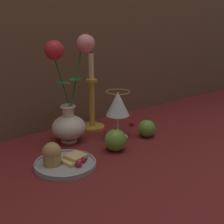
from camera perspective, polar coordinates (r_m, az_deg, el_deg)
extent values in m
plane|color=maroon|center=(1.10, -2.58, -5.86)|extent=(2.40, 2.40, 0.00)
cylinder|color=silver|center=(1.13, -7.81, -5.09)|extent=(0.06, 0.06, 0.01)
ellipsoid|color=silver|center=(1.11, -7.91, -2.79)|extent=(0.12, 0.12, 0.09)
cylinder|color=silver|center=(1.09, -8.02, -0.16)|extent=(0.04, 0.04, 0.05)
torus|color=silver|center=(1.09, -8.07, 1.00)|extent=(0.05, 0.05, 0.01)
cylinder|color=#23662D|center=(1.05, -9.24, 5.86)|extent=(0.05, 0.02, 0.20)
ellipsoid|color=#23662D|center=(1.05, -9.12, 5.36)|extent=(0.06, 0.08, 0.00)
sphere|color=red|center=(1.02, -10.53, 11.06)|extent=(0.06, 0.06, 0.06)
cylinder|color=#23662D|center=(1.07, -6.48, 6.63)|extent=(0.07, 0.03, 0.21)
ellipsoid|color=#23662D|center=(1.07, -6.64, 6.06)|extent=(0.08, 0.08, 0.00)
sphere|color=pink|center=(1.07, -4.83, 12.36)|extent=(0.06, 0.06, 0.06)
cylinder|color=#A3A3A8|center=(0.95, -8.53, -9.54)|extent=(0.18, 0.18, 0.01)
torus|color=#A3A3A8|center=(0.94, -8.56, -9.10)|extent=(0.18, 0.18, 0.01)
cylinder|color=tan|center=(0.94, -10.90, -8.26)|extent=(0.05, 0.05, 0.04)
sphere|color=tan|center=(0.93, -10.96, -7.15)|extent=(0.06, 0.06, 0.06)
cube|color=#DBBC7A|center=(0.94, -7.30, -8.91)|extent=(0.06, 0.06, 0.01)
cube|color=#DBBC7A|center=(0.95, -6.65, -8.03)|extent=(0.06, 0.06, 0.01)
sphere|color=#AD192D|center=(0.92, -6.09, -9.40)|extent=(0.02, 0.02, 0.02)
sphere|color=#AD192D|center=(0.94, -5.39, -8.73)|extent=(0.02, 0.02, 0.02)
sphere|color=#AD192D|center=(0.96, -4.95, -8.22)|extent=(0.02, 0.02, 0.02)
cylinder|color=silver|center=(1.16, 1.03, -4.48)|extent=(0.08, 0.08, 0.00)
cylinder|color=silver|center=(1.14, 1.04, -2.50)|extent=(0.01, 0.01, 0.08)
cone|color=silver|center=(1.12, 1.06, 1.55)|extent=(0.09, 0.09, 0.09)
cone|color=gold|center=(1.12, 1.06, 0.91)|extent=(0.08, 0.08, 0.06)
torus|color=gold|center=(1.11, 1.07, 3.72)|extent=(0.09, 0.09, 0.00)
cylinder|color=gold|center=(1.25, -3.61, -2.73)|extent=(0.10, 0.10, 0.01)
cylinder|color=gold|center=(1.22, -3.69, 1.44)|extent=(0.02, 0.02, 0.18)
cylinder|color=gold|center=(1.20, -3.77, 5.78)|extent=(0.04, 0.04, 0.01)
cylinder|color=beige|center=(1.19, -3.82, 8.28)|extent=(0.02, 0.02, 0.10)
cylinder|color=black|center=(1.19, -3.87, 10.83)|extent=(0.00, 0.00, 0.01)
sphere|color=#669938|center=(1.03, 0.63, -5.17)|extent=(0.07, 0.07, 0.07)
cylinder|color=#4C3319|center=(1.02, 0.64, -2.92)|extent=(0.00, 0.00, 0.01)
sphere|color=#669938|center=(1.16, 6.38, -3.00)|extent=(0.06, 0.06, 0.06)
cylinder|color=#4C3319|center=(1.15, 6.44, -1.20)|extent=(0.00, 0.00, 0.01)
sphere|color=#AD192D|center=(1.25, 5.92, -2.76)|extent=(0.01, 0.01, 0.01)
sphere|color=#AD192D|center=(1.28, 3.64, -2.07)|extent=(0.02, 0.02, 0.02)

